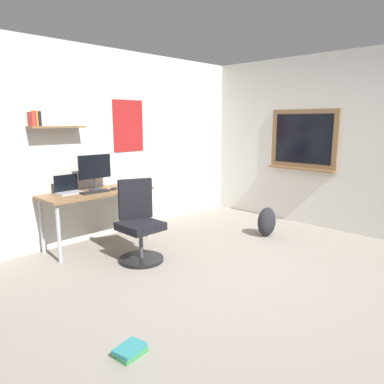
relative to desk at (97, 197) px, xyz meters
The scene contains 12 objects.
ground_plane 2.23m from the desk, 77.57° to the right, with size 5.20×5.20×0.00m, color gray.
wall_back 0.87m from the desk, 38.49° to the left, with size 5.00×0.30×2.60m.
wall_right 3.62m from the desk, 35.32° to the right, with size 0.22×5.00×2.60m.
desk is the anchor object (origin of this frame).
office_chair 0.84m from the desk, 85.84° to the right, with size 0.53×0.55×0.95m.
laptop 0.38m from the desk, 156.69° to the left, with size 0.31×0.21×0.23m.
monitor_primary 0.36m from the desk, 68.45° to the left, with size 0.46×0.17×0.46m.
keyboard 0.13m from the desk, 135.29° to the right, with size 0.37×0.13×0.02m, color black.
computer_mouse 0.24m from the desk, 18.81° to the right, with size 0.10×0.06×0.03m, color #262628.
coffee_mug 0.63m from the desk, ahead, with size 0.08×0.08×0.09m, color silver.
backpack 2.37m from the desk, 36.42° to the right, with size 0.32×0.22×0.42m, color #232328.
book_stack_on_floor 2.54m from the desk, 116.75° to the right, with size 0.23×0.19×0.07m.
Camera 1 is at (-2.90, -2.03, 1.62)m, focal length 34.01 mm.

